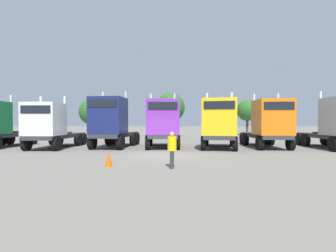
# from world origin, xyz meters

# --- Properties ---
(ground) EXTENTS (200.00, 200.00, 0.00)m
(ground) POSITION_xyz_m (0.00, 0.00, 0.00)
(ground) COLOR slate
(semi_truck_white) EXTENTS (2.72, 6.29, 4.04)m
(semi_truck_white) POSITION_xyz_m (-8.58, 3.20, 1.77)
(semi_truck_white) COLOR #333338
(semi_truck_white) RESTS_ON ground
(semi_truck_navy) EXTENTS (3.19, 5.99, 4.51)m
(semi_truck_navy) POSITION_xyz_m (-4.07, 3.90, 2.04)
(semi_truck_navy) COLOR #333338
(semi_truck_navy) RESTS_ON ground
(semi_truck_purple) EXTENTS (2.80, 5.85, 4.33)m
(semi_truck_purple) POSITION_xyz_m (-0.05, 3.93, 1.94)
(semi_truck_purple) COLOR #333338
(semi_truck_purple) RESTS_ON ground
(semi_truck_yellow) EXTENTS (3.48, 6.07, 4.34)m
(semi_truck_yellow) POSITION_xyz_m (4.22, 3.37, 1.96)
(semi_truck_yellow) COLOR #333338
(semi_truck_yellow) RESTS_ON ground
(semi_truck_orange) EXTENTS (2.70, 6.43, 4.32)m
(semi_truck_orange) POSITION_xyz_m (8.20, 3.99, 1.95)
(semi_truck_orange) COLOR #333338
(semi_truck_orange) RESTS_ON ground
(visitor_in_hivis) EXTENTS (0.42, 0.45, 1.63)m
(visitor_in_hivis) POSITION_xyz_m (0.73, -4.55, 0.94)
(visitor_in_hivis) COLOR #343434
(visitor_in_hivis) RESTS_ON ground
(traffic_cone_mid) EXTENTS (0.36, 0.36, 0.71)m
(traffic_cone_mid) POSITION_xyz_m (-2.19, -4.27, 0.36)
(traffic_cone_mid) COLOR #F2590C
(traffic_cone_mid) RESTS_ON ground
(oak_far_left) EXTENTS (3.69, 3.69, 5.35)m
(oak_far_left) POSITION_xyz_m (-11.07, 21.00, 3.49)
(oak_far_left) COLOR #4C3823
(oak_far_left) RESTS_ON ground
(oak_far_centre) EXTENTS (3.95, 3.95, 6.00)m
(oak_far_centre) POSITION_xyz_m (0.35, 18.76, 4.01)
(oak_far_centre) COLOR #4C3823
(oak_far_centre) RESTS_ON ground
(oak_far_right) EXTENTS (3.24, 3.24, 5.45)m
(oak_far_right) POSITION_xyz_m (12.19, 23.89, 3.80)
(oak_far_right) COLOR #4C3823
(oak_far_right) RESTS_ON ground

